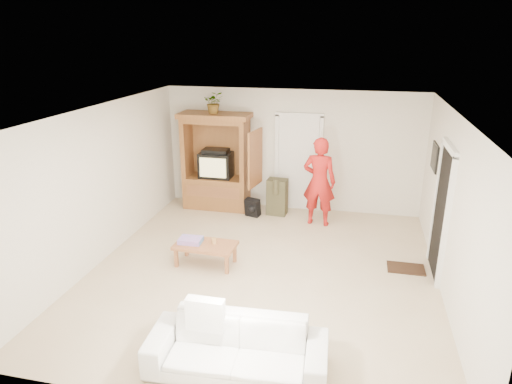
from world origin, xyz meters
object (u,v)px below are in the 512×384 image
sofa (237,348)px  coffee_table (205,247)px  man (319,182)px  armoire (217,168)px

sofa → coffee_table: (-1.17, 2.35, 0.03)m
man → sofa: size_ratio=0.88×
armoire → man: bearing=-11.9°
man → coffee_table: 2.78m
armoire → sofa: 5.33m
armoire → sofa: (1.77, -4.99, -0.61)m
armoire → man: 2.31m
armoire → coffee_table: (0.60, -2.64, -0.58)m
coffee_table → armoire: bearing=105.1°
armoire → coffee_table: armoire is taller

